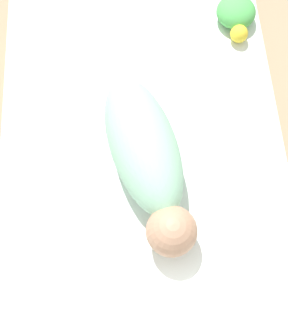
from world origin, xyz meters
The scene contains 4 objects.
ground_plane centered at (0.00, 0.00, 0.00)m, with size 12.00×12.00×0.00m, color #9E8466.
bed_mattress centered at (0.00, 0.00, 0.06)m, with size 1.47×0.80×0.13m.
swaddled_baby centered at (-0.07, 0.01, 0.22)m, with size 0.51×0.26×0.18m.
turtle_plush centered at (-0.55, 0.32, 0.17)m, with size 0.16×0.12×0.08m.
Camera 1 is at (0.42, -0.03, 1.32)m, focal length 50.00 mm.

